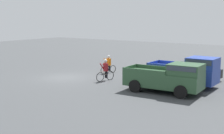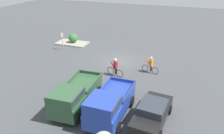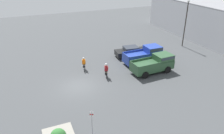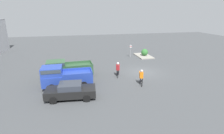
# 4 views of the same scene
# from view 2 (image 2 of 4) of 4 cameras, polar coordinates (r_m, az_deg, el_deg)

# --- Properties ---
(ground_plane) EXTENTS (80.00, 80.00, 0.00)m
(ground_plane) POSITION_cam_2_polar(r_m,az_deg,el_deg) (24.40, 1.75, 1.69)
(ground_plane) COLOR #424447
(sedan_0) EXTENTS (2.34, 4.61, 1.46)m
(sedan_0) POSITION_cam_2_polar(r_m,az_deg,el_deg) (15.04, 10.46, -11.61)
(sedan_0) COLOR black
(sedan_0) RESTS_ON ground_plane
(pickup_truck_0) EXTENTS (2.28, 5.07, 2.25)m
(pickup_truck_0) POSITION_cam_2_polar(r_m,az_deg,el_deg) (14.83, -0.74, -9.73)
(pickup_truck_0) COLOR #233D9E
(pickup_truck_0) RESTS_ON ground_plane
(pickup_truck_1) EXTENTS (2.48, 5.37, 2.11)m
(pickup_truck_1) POSITION_cam_2_polar(r_m,az_deg,el_deg) (16.10, -9.73, -7.26)
(pickup_truck_1) COLOR #2D5133
(pickup_truck_1) RESTS_ON ground_plane
(cyclist_0) EXTENTS (1.78, 0.59, 1.79)m
(cyclist_0) POSITION_cam_2_polar(r_m,az_deg,el_deg) (20.65, 0.87, 0.02)
(cyclist_0) COLOR black
(cyclist_0) RESTS_ON ground_plane
(cyclist_1) EXTENTS (1.75, 0.59, 1.70)m
(cyclist_1) POSITION_cam_2_polar(r_m,az_deg,el_deg) (21.63, 10.06, 0.62)
(cyclist_1) COLOR black
(cyclist_1) RESTS_ON ground_plane
(fire_lane_sign) EXTENTS (0.17, 0.27, 2.25)m
(fire_lane_sign) POSITION_cam_2_polar(r_m,az_deg,el_deg) (27.92, -12.82, 7.07)
(fire_lane_sign) COLOR #9E9EA3
(fire_lane_sign) RESTS_ON ground_plane
(curb_island) EXTENTS (4.22, 2.35, 0.15)m
(curb_island) POSITION_cam_2_polar(r_m,az_deg,el_deg) (30.40, -10.37, 6.17)
(curb_island) COLOR gray
(curb_island) RESTS_ON ground_plane
(shrub) EXTENTS (1.19, 1.19, 1.19)m
(shrub) POSITION_cam_2_polar(r_m,az_deg,el_deg) (30.25, -10.14, 7.43)
(shrub) COLOR #337033
(shrub) RESTS_ON curb_island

